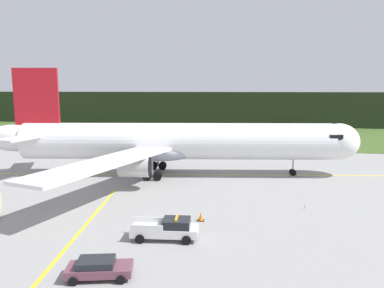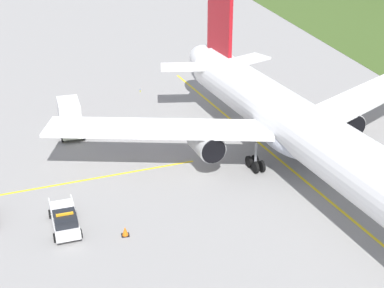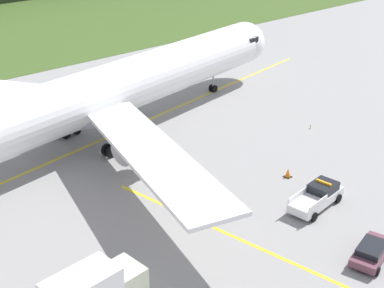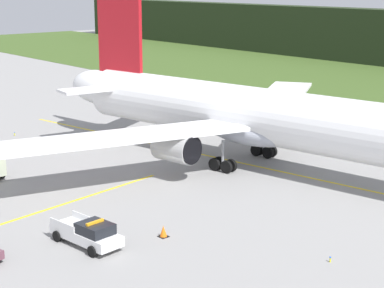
# 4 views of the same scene
# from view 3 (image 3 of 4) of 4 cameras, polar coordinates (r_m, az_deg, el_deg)

# --- Properties ---
(ground) EXTENTS (320.00, 320.00, 0.00)m
(ground) POSITION_cam_3_polar(r_m,az_deg,el_deg) (51.28, -4.35, -2.92)
(ground) COLOR gray
(taxiway_centerline_main) EXTENTS (69.64, 12.19, 0.01)m
(taxiway_centerline_main) POSITION_cam_3_polar(r_m,az_deg,el_deg) (59.32, -7.80, 0.99)
(taxiway_centerline_main) COLOR yellow
(taxiway_centerline_main) RESTS_ON ground
(taxiway_centerline_spur) EXTENTS (5.65, 31.38, 0.01)m
(taxiway_centerline_spur) POSITION_cam_3_polar(r_m,az_deg,el_deg) (40.92, 8.88, -11.25)
(taxiway_centerline_spur) COLOR yellow
(taxiway_centerline_spur) RESTS_ON ground
(airliner) EXTENTS (53.78, 46.10, 15.35)m
(airliner) POSITION_cam_3_polar(r_m,az_deg,el_deg) (57.11, -8.56, 5.22)
(airliner) COLOR white
(airliner) RESTS_ON ground
(ops_pickup_truck) EXTENTS (5.76, 2.79, 1.94)m
(ops_pickup_truck) POSITION_cam_3_polar(r_m,az_deg,el_deg) (46.83, 12.57, -5.18)
(ops_pickup_truck) COLOR silver
(ops_pickup_truck) RESTS_ON ground
(staff_car) EXTENTS (4.61, 2.91, 1.30)m
(staff_car) POSITION_cam_3_polar(r_m,az_deg,el_deg) (41.78, 17.71, -10.27)
(staff_car) COLOR brown
(staff_car) RESTS_ON ground
(apron_cone) EXTENTS (0.65, 0.65, 0.82)m
(apron_cone) POSITION_cam_3_polar(r_m,az_deg,el_deg) (50.99, 9.66, -2.90)
(apron_cone) COLOR black
(apron_cone) RESTS_ON ground
(taxiway_edge_light_east) EXTENTS (0.12, 0.12, 0.38)m
(taxiway_edge_light_east) POSITION_cam_3_polar(r_m,az_deg,el_deg) (61.34, 11.88, 1.71)
(taxiway_edge_light_east) COLOR yellow
(taxiway_edge_light_east) RESTS_ON ground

